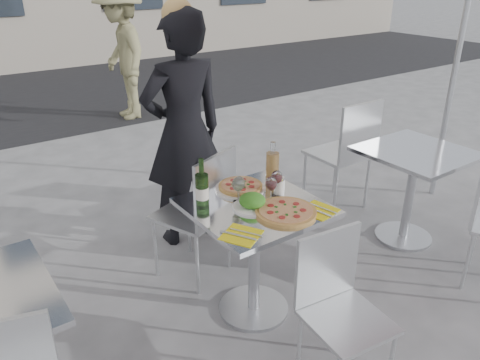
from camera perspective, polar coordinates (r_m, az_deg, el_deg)
ground at (r=3.09m, az=1.66°, el=-15.44°), size 80.00×80.00×0.00m
street_asphalt at (r=8.73m, az=-25.14°, el=9.18°), size 24.00×5.00×0.00m
main_table at (r=2.78m, az=1.80°, el=-6.90°), size 0.72×0.72×0.75m
side_table_right at (r=3.78m, az=20.33°, el=0.41°), size 0.72×0.72×0.75m
chair_far at (r=3.09m, az=-4.60°, el=-3.17°), size 0.56×0.56×0.94m
chair_near at (r=2.44m, az=11.82°, el=-13.98°), size 0.42×0.43×0.83m
side_chair_rfar at (r=4.07m, az=12.99°, el=3.93°), size 0.46×0.48×1.00m
woman_diner at (r=3.47m, az=-6.86°, el=5.77°), size 0.66×0.45×1.76m
pedestrian_b at (r=6.82m, az=-14.12°, el=14.74°), size 0.79×1.23×1.80m
pizza_near at (r=2.59m, az=5.60°, el=-3.82°), size 0.34×0.34×0.02m
pizza_far at (r=2.85m, az=0.06°, el=-0.86°), size 0.31×0.31×0.03m
salad_plate at (r=2.63m, az=1.51°, el=-2.68°), size 0.22×0.22×0.09m
wine_bottle at (r=2.60m, az=-4.65°, el=-1.09°), size 0.07×0.08×0.29m
carafe at (r=2.85m, az=3.96°, el=1.38°), size 0.08×0.08×0.29m
sugar_shaker at (r=2.79m, az=4.81°, el=-0.68°), size 0.06×0.06×0.11m
wineglass_white_a at (r=2.66m, az=-0.10°, el=-0.52°), size 0.07×0.07×0.16m
wineglass_white_b at (r=2.65m, az=-0.25°, el=-0.63°), size 0.07×0.07×0.16m
wineglass_red_a at (r=2.67m, az=3.82°, el=-0.55°), size 0.07×0.07×0.16m
wineglass_red_b at (r=2.75m, az=4.51°, el=0.23°), size 0.07×0.07×0.16m
napkin_left at (r=2.38m, az=0.15°, el=-6.69°), size 0.25×0.25×0.01m
napkin_right at (r=2.65m, az=9.54°, el=-3.63°), size 0.21×0.21×0.01m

